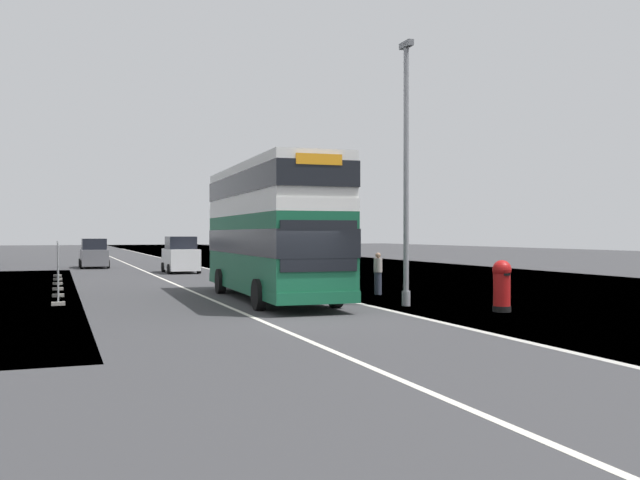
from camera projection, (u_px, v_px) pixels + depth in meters
ground at (328, 321)px, 19.78m from camera, size 140.00×280.00×0.10m
double_decker_bus at (271, 228)px, 25.74m from camera, size 3.13×11.33×4.92m
lamppost_foreground at (406, 181)px, 23.41m from camera, size 0.29×0.70×8.84m
red_pillar_postbox at (502, 283)px, 21.69m from camera, size 0.59×0.59×1.60m
roadworks_barrier at (317, 272)px, 30.58m from camera, size 1.70×0.81×1.16m
construction_site_fence at (58, 266)px, 31.54m from camera, size 0.44×17.20×2.02m
car_oncoming_near at (181, 256)px, 43.41m from camera, size 1.99×3.93×2.25m
car_receding_mid at (94, 254)px, 49.77m from camera, size 1.97×4.54×2.07m
pedestrian_at_kerb at (378, 273)px, 27.81m from camera, size 0.34×0.34×1.67m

